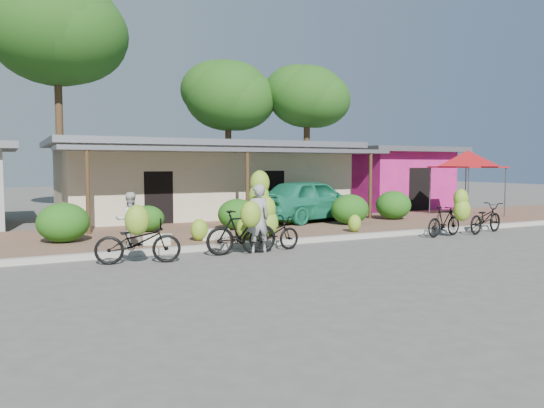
# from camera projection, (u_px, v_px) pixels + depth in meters

# --- Properties ---
(ground) EXTENTS (100.00, 100.00, 0.00)m
(ground) POSITION_uv_depth(u_px,v_px,m) (341.00, 253.00, 14.15)
(ground) COLOR #4F4C49
(ground) RESTS_ON ground
(sidewalk) EXTENTS (60.00, 6.00, 0.12)m
(sidewalk) POSITION_uv_depth(u_px,v_px,m) (260.00, 230.00, 18.59)
(sidewalk) COLOR brown
(sidewalk) RESTS_ON ground
(curb) EXTENTS (60.00, 0.25, 0.15)m
(curb) POSITION_uv_depth(u_px,v_px,m) (303.00, 240.00, 15.92)
(curb) COLOR #A8A399
(curb) RESTS_ON ground
(shop_main) EXTENTS (13.00, 8.50, 3.35)m
(shop_main) POSITION_uv_depth(u_px,v_px,m) (203.00, 179.00, 23.75)
(shop_main) COLOR beige
(shop_main) RESTS_ON ground
(shop_pink) EXTENTS (6.00, 6.00, 3.25)m
(shop_pink) POSITION_uv_depth(u_px,v_px,m) (388.00, 177.00, 28.54)
(shop_pink) COLOR #D22074
(shop_pink) RESTS_ON ground
(tree_far_center) EXTENTS (6.45, 6.43, 11.29)m
(tree_far_center) POSITION_uv_depth(u_px,v_px,m) (52.00, 29.00, 25.27)
(tree_far_center) COLOR #4E351F
(tree_far_center) RESTS_ON ground
(tree_center_right) EXTENTS (5.07, 4.94, 8.23)m
(tree_center_right) POSITION_uv_depth(u_px,v_px,m) (224.00, 94.00, 29.95)
(tree_center_right) COLOR #4E351F
(tree_center_right) RESTS_ON ground
(tree_near_right) EXTENTS (4.54, 4.37, 7.99)m
(tree_near_right) POSITION_uv_depth(u_px,v_px,m) (303.00, 95.00, 29.98)
(tree_near_right) COLOR #4E351F
(tree_near_right) RESTS_ON ground
(hedge_0) EXTENTS (1.47, 1.32, 1.15)m
(hedge_0) POSITION_uv_depth(u_px,v_px,m) (63.00, 223.00, 15.17)
(hedge_0) COLOR #1B5112
(hedge_0) RESTS_ON sidewalk
(hedge_1) EXTENTS (1.12, 1.01, 0.87)m
(hedge_1) POSITION_uv_depth(u_px,v_px,m) (147.00, 219.00, 17.66)
(hedge_1) COLOR #1B5112
(hedge_1) RESTS_ON sidewalk
(hedge_2) EXTENTS (1.36, 1.22, 1.06)m
(hedge_2) POSITION_uv_depth(u_px,v_px,m) (237.00, 214.00, 18.24)
(hedge_2) COLOR #1B5112
(hedge_2) RESTS_ON sidewalk
(hedge_3) EXTENTS (1.49, 1.34, 1.16)m
(hedge_3) POSITION_uv_depth(u_px,v_px,m) (288.00, 209.00, 19.90)
(hedge_3) COLOR #1B5112
(hedge_3) RESTS_ON sidewalk
(hedge_4) EXTENTS (1.45, 1.30, 1.13)m
(hedge_4) POSITION_uv_depth(u_px,v_px,m) (350.00, 209.00, 19.78)
(hedge_4) COLOR #1B5112
(hedge_4) RESTS_ON sidewalk
(hedge_5) EXTENTS (1.49, 1.34, 1.16)m
(hedge_5) POSITION_uv_depth(u_px,v_px,m) (393.00, 205.00, 21.67)
(hedge_5) COLOR #1B5112
(hedge_5) RESTS_ON sidewalk
(red_canopy) EXTENTS (3.50, 3.50, 2.86)m
(red_canopy) POSITION_uv_depth(u_px,v_px,m) (468.00, 159.00, 23.17)
(red_canopy) COLOR #59595E
(red_canopy) RESTS_ON sidewalk
(bike_far_left) EXTENTS (2.11, 1.44, 1.45)m
(bike_far_left) POSITION_uv_depth(u_px,v_px,m) (138.00, 239.00, 12.48)
(bike_far_left) COLOR black
(bike_far_left) RESTS_ON ground
(bike_left) EXTENTS (1.97, 1.20, 1.45)m
(bike_left) POSITION_uv_depth(u_px,v_px,m) (243.00, 230.00, 13.79)
(bike_left) COLOR black
(bike_left) RESTS_ON ground
(bike_center) EXTENTS (1.87, 1.28, 2.19)m
(bike_center) POSITION_uv_depth(u_px,v_px,m) (265.00, 220.00, 14.55)
(bike_center) COLOR black
(bike_center) RESTS_ON ground
(bike_right) EXTENTS (1.72, 1.25, 1.59)m
(bike_right) POSITION_uv_depth(u_px,v_px,m) (449.00, 217.00, 17.15)
(bike_right) COLOR black
(bike_right) RESTS_ON ground
(bike_far_right) EXTENTS (2.07, 1.13, 1.03)m
(bike_far_right) POSITION_uv_depth(u_px,v_px,m) (485.00, 218.00, 18.17)
(bike_far_right) COLOR black
(bike_far_right) RESTS_ON ground
(loose_banana_a) EXTENTS (0.51, 0.44, 0.64)m
(loose_banana_a) POSITION_uv_depth(u_px,v_px,m) (199.00, 230.00, 15.53)
(loose_banana_a) COLOR #84A729
(loose_banana_a) RESTS_ON sidewalk
(loose_banana_b) EXTENTS (0.57, 0.48, 0.71)m
(loose_banana_b) POSITION_uv_depth(u_px,v_px,m) (246.00, 228.00, 15.81)
(loose_banana_b) COLOR #84A729
(loose_banana_b) RESTS_ON sidewalk
(loose_banana_c) EXTENTS (0.46, 0.40, 0.58)m
(loose_banana_c) POSITION_uv_depth(u_px,v_px,m) (355.00, 223.00, 17.56)
(loose_banana_c) COLOR #84A729
(loose_banana_c) RESTS_ON sidewalk
(sack_near) EXTENTS (0.86, 0.42, 0.30)m
(sack_near) POSITION_uv_depth(u_px,v_px,m) (214.00, 234.00, 15.86)
(sack_near) COLOR beige
(sack_near) RESTS_ON sidewalk
(sack_far) EXTENTS (0.84, 0.65, 0.28)m
(sack_far) POSITION_uv_depth(u_px,v_px,m) (158.00, 239.00, 14.81)
(sack_far) COLOR beige
(sack_far) RESTS_ON sidewalk
(vendor) EXTENTS (0.68, 0.45, 1.83)m
(vendor) POSITION_uv_depth(u_px,v_px,m) (258.00, 219.00, 14.06)
(vendor) COLOR gray
(vendor) RESTS_ON ground
(bystander) EXTENTS (0.74, 0.58, 1.49)m
(bystander) POSITION_uv_depth(u_px,v_px,m) (130.00, 220.00, 14.30)
(bystander) COLOR silver
(bystander) RESTS_ON sidewalk
(teal_van) EXTENTS (5.23, 3.01, 1.68)m
(teal_van) POSITION_uv_depth(u_px,v_px,m) (311.00, 200.00, 20.93)
(teal_van) COLOR #1B7B57
(teal_van) RESTS_ON sidewalk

